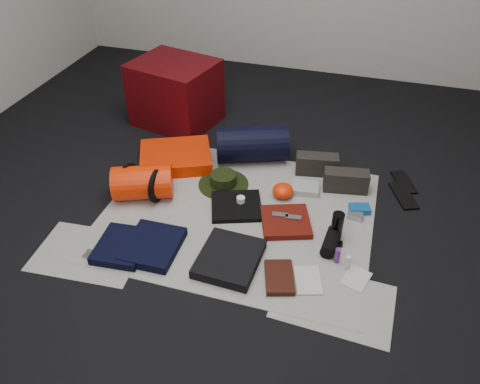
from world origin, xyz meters
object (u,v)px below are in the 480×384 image
(stuff_sack, at_px, (143,183))
(navy_duffel, at_px, (252,144))
(paperback_book, at_px, (279,277))
(red_cabinet, at_px, (176,93))
(sleeping_pad, at_px, (176,157))
(water_bottle, at_px, (337,226))
(compact_camera, at_px, (355,216))

(stuff_sack, relative_size, navy_duffel, 0.75)
(navy_duffel, distance_m, paperback_book, 1.13)
(red_cabinet, distance_m, paperback_book, 1.83)
(stuff_sack, height_order, paperback_book, stuff_sack)
(red_cabinet, relative_size, paperback_book, 2.61)
(sleeping_pad, relative_size, water_bottle, 2.82)
(stuff_sack, relative_size, paperback_book, 1.61)
(sleeping_pad, height_order, water_bottle, water_bottle)
(red_cabinet, xyz_separation_m, stuff_sack, (0.17, -0.97, -0.13))
(water_bottle, bearing_deg, red_cabinet, 144.30)
(sleeping_pad, distance_m, stuff_sack, 0.42)
(sleeping_pad, xyz_separation_m, stuff_sack, (-0.04, -0.41, 0.06))
(red_cabinet, bearing_deg, navy_duffel, -13.65)
(navy_duffel, bearing_deg, paperback_book, -88.34)
(navy_duffel, distance_m, water_bottle, 0.93)
(compact_camera, bearing_deg, sleeping_pad, 176.38)
(compact_camera, height_order, paperback_book, compact_camera)
(stuff_sack, distance_m, navy_duffel, 0.81)
(navy_duffel, bearing_deg, compact_camera, -50.78)
(red_cabinet, distance_m, navy_duffel, 0.81)
(water_bottle, bearing_deg, compact_camera, 65.28)
(sleeping_pad, relative_size, paperback_book, 2.13)
(stuff_sack, bearing_deg, sleeping_pad, 83.86)
(sleeping_pad, distance_m, navy_duffel, 0.54)
(navy_duffel, relative_size, paperback_book, 2.16)
(red_cabinet, distance_m, stuff_sack, 0.99)
(stuff_sack, bearing_deg, water_bottle, -1.40)
(sleeping_pad, xyz_separation_m, water_bottle, (1.17, -0.44, 0.04))
(red_cabinet, height_order, navy_duffel, red_cabinet)
(red_cabinet, relative_size, water_bottle, 3.46)
(sleeping_pad, height_order, compact_camera, sleeping_pad)
(sleeping_pad, bearing_deg, navy_duffel, 21.05)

